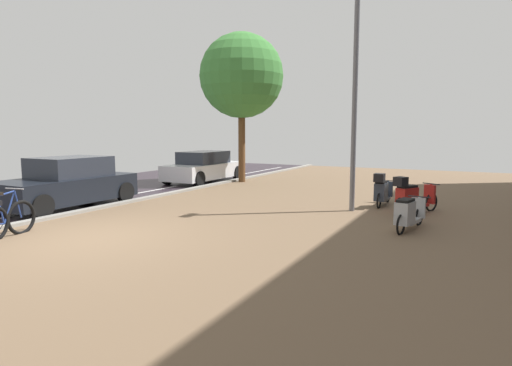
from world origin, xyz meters
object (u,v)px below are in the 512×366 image
(scooter_near, at_px, (382,191))
(parked_car_near, at_px, (67,184))
(bicycle_foreground, at_px, (4,218))
(lamp_post, at_px, (355,84))
(scooter_far, at_px, (411,197))
(street_tree, at_px, (242,76))
(scooter_mid, at_px, (408,214))
(parked_car_far, at_px, (204,167))

(scooter_near, height_order, parked_car_near, parked_car_near)
(bicycle_foreground, xyz_separation_m, lamp_post, (5.67, 6.29, 3.07))
(bicycle_foreground, relative_size, lamp_post, 0.23)
(scooter_far, distance_m, street_tree, 9.67)
(bicycle_foreground, xyz_separation_m, parked_car_near, (-1.95, 3.13, 0.27))
(scooter_near, height_order, lamp_post, lamp_post)
(scooter_near, height_order, scooter_mid, scooter_near)
(scooter_mid, xyz_separation_m, parked_car_far, (-9.31, 5.65, 0.24))
(parked_car_near, height_order, street_tree, street_tree)
(scooter_mid, distance_m, lamp_post, 3.97)
(parked_car_near, relative_size, lamp_post, 0.62)
(parked_car_far, bearing_deg, bicycle_foreground, -79.26)
(lamp_post, bearing_deg, street_tree, 143.05)
(scooter_far, distance_m, parked_car_near, 9.75)
(parked_car_near, distance_m, lamp_post, 8.71)
(parked_car_near, bearing_deg, street_tree, 78.71)
(scooter_near, xyz_separation_m, scooter_far, (0.93, -0.91, 0.01))
(bicycle_foreground, height_order, scooter_mid, bicycle_foreground)
(lamp_post, bearing_deg, scooter_near, 62.04)
(scooter_near, xyz_separation_m, lamp_post, (-0.60, -1.13, 3.02))
(lamp_post, distance_m, street_tree, 7.68)
(parked_car_near, relative_size, parked_car_far, 0.96)
(scooter_mid, distance_m, street_tree, 10.90)
(bicycle_foreground, height_order, scooter_far, bicycle_foreground)
(bicycle_foreground, distance_m, scooter_near, 9.71)
(bicycle_foreground, height_order, street_tree, street_tree)
(scooter_far, bearing_deg, parked_car_far, 158.27)
(scooter_near, height_order, scooter_far, scooter_far)
(bicycle_foreground, distance_m, lamp_post, 9.00)
(parked_car_near, xyz_separation_m, street_tree, (1.54, 7.73, 3.88))
(bicycle_foreground, relative_size, parked_car_far, 0.36)
(parked_car_near, height_order, lamp_post, lamp_post)
(scooter_near, xyz_separation_m, parked_car_far, (-8.19, 2.72, 0.17))
(bicycle_foreground, relative_size, scooter_far, 0.87)
(street_tree, bearing_deg, scooter_far, -29.83)
(street_tree, bearing_deg, lamp_post, -36.95)
(scooter_mid, relative_size, street_tree, 0.26)
(parked_car_near, bearing_deg, bicycle_foreground, -58.02)
(bicycle_foreground, bearing_deg, scooter_far, 42.11)
(parked_car_far, xyz_separation_m, lamp_post, (7.59, -3.84, 2.85))
(scooter_mid, bearing_deg, scooter_near, 111.01)
(parked_car_near, bearing_deg, parked_car_far, 89.73)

